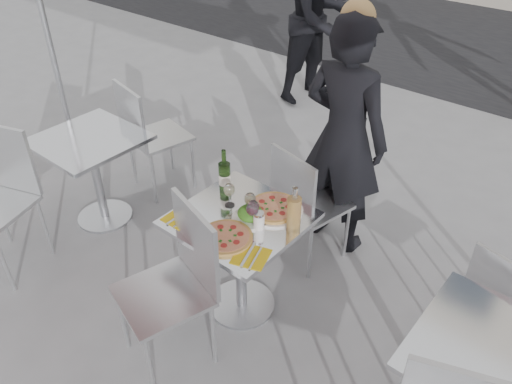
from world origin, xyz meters
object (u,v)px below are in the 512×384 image
Objects in this scene: side_table_left at (93,162)px; woman_diner at (344,138)px; side_chair_lfar at (147,130)px; salad_plate at (250,214)px; side_table_right at (489,384)px; pizza_near at (226,237)px; main_table at (240,244)px; chair_near at (178,276)px; sugar_shaker at (259,220)px; pizza_far at (274,208)px; chair_far at (304,199)px; wineglass_red_a at (252,210)px; side_chair_rfar at (504,303)px; napkin_left at (181,218)px; carafe at (294,213)px; pedestrian_a at (320,18)px; napkin_right at (251,256)px; wineglass_white_a at (229,191)px; wineglass_white_b at (250,200)px; wineglass_red_b at (253,208)px; wine_bottle at (225,176)px.

woman_diner is (1.58, 1.00, 0.34)m from side_table_left.
salad_plate is at bearing 174.18° from side_chair_lfar.
pizza_near reaches higher than side_table_right.
side_table_left is at bearing -179.05° from salad_plate.
chair_near is at bearing -95.63° from main_table.
sugar_shaker reaches higher than side_table_left.
pizza_far reaches higher than pizza_near.
sugar_shaker is (0.03, -0.18, 0.04)m from pizza_far.
chair_far is 0.71m from wineglass_red_a.
side_chair_rfar is 5.51× the size of wineglass_red_a.
side_chair_rfar is at bearing 30.01° from pizza_near.
carafe is at bearing 28.95° from napkin_left.
main_table is at bearing -142.21° from pedestrian_a.
napkin_right is at bearing -0.41° from napkin_left.
woman_diner is 7.74× the size of napkin_right.
woman_diner is 1.28m from napkin_left.
woman_diner reaches higher than side_chair_lfar.
pizza_far is (0.11, 0.18, 0.23)m from main_table.
pedestrian_a is at bearing -45.27° from chair_far.
napkin_right is at bearing 54.90° from chair_near.
wineglass_white_a is 1.00× the size of wineglass_white_b.
salad_plate is 1.40× the size of wineglass_red_a.
side_table_left is at bearing 154.61° from napkin_right.
chair_far reaches higher than wineglass_red_b.
side_table_right is at bearing 0.00° from side_table_left.
chair_near is 4.44× the size of napkin_right.
napkin_left reaches higher than main_table.
napkin_right is (1.77, -0.22, 0.21)m from side_table_left.
carafe is 0.24m from wineglass_red_a.
side_chair_lfar is (-3.00, 0.54, 0.05)m from side_table_right.
wineglass_white_b is (-0.12, 0.06, 0.06)m from sugar_shaker.
pedestrian_a reaches higher than chair_near.
main_table is 1.51m from side_chair_rfar.
wineglass_white_b is 0.38m from napkin_right.
chair_near is at bearing -121.92° from carafe.
wine_bottle is at bearing 132.77° from pizza_near.
napkin_left is (1.24, -0.76, 0.16)m from side_chair_lfar.
salad_plate is 0.34m from wine_bottle.
napkin_right is (0.21, -0.24, -0.03)m from salad_plate.
wine_bottle reaches higher than napkin_left.
pizza_far is at bearing 179.88° from side_chair_lfar.
wineglass_red_a reaches higher than sugar_shaker.
salad_plate is 0.20m from wineglass_white_a.
side_table_left and side_table_right have the same top height.
side_chair_rfar is 1.43m from woman_diner.
side_table_right is 3.29× the size of napkin_right.
wineglass_white_a is at bearing 127.77° from pizza_near.
napkin_left is (-0.29, -0.28, -0.11)m from wineglass_white_b.
side_chair_lfar reaches higher than pizza_far.
side_table_left is 1.30m from wine_bottle.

